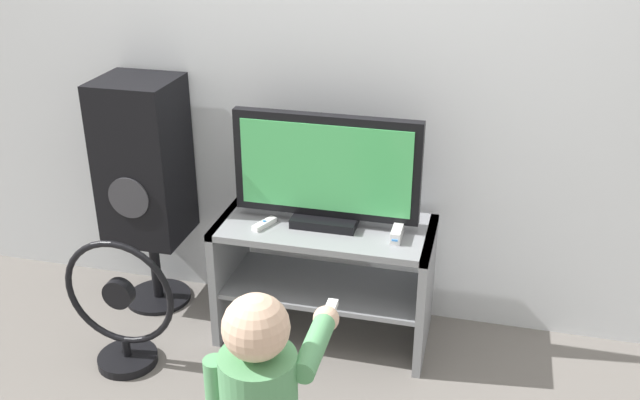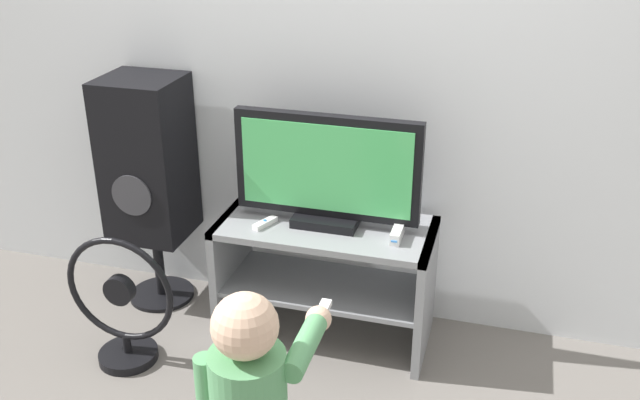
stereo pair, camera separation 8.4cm
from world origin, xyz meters
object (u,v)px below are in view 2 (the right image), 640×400
(game_console, at_px, (397,233))
(speaker_tower, at_px, (148,163))
(television, at_px, (327,172))
(remote_primary, at_px, (265,223))
(floor_fan, at_px, (122,307))

(game_console, relative_size, speaker_tower, 0.14)
(television, relative_size, speaker_tower, 0.71)
(remote_primary, xyz_separation_m, floor_fan, (-0.54, -0.35, -0.31))
(speaker_tower, height_order, floor_fan, speaker_tower)
(floor_fan, bearing_deg, speaker_tower, 100.93)
(game_console, bearing_deg, television, 169.58)
(game_console, relative_size, floor_fan, 0.26)
(remote_primary, bearing_deg, speaker_tower, 165.87)
(remote_primary, relative_size, floor_fan, 0.22)
(remote_primary, bearing_deg, television, 21.09)
(television, bearing_deg, speaker_tower, 175.96)
(speaker_tower, bearing_deg, game_console, -5.76)
(television, height_order, remote_primary, television)
(television, relative_size, remote_primary, 6.07)
(television, bearing_deg, game_console, -10.42)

